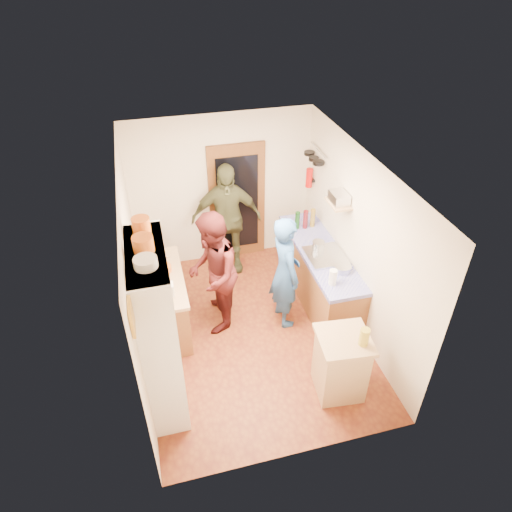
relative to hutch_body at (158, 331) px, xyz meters
name	(u,v)px	position (x,y,z in m)	size (l,w,h in m)	color
floor	(252,331)	(1.30, 0.80, -1.11)	(3.00, 4.00, 0.02)	brown
ceiling	(251,167)	(1.30, 0.80, 1.51)	(3.00, 4.00, 0.02)	silver
wall_back	(222,190)	(1.30, 2.81, 0.20)	(3.00, 0.02, 2.60)	beige
wall_front	(303,379)	(1.30, -1.21, 0.20)	(3.00, 0.02, 2.60)	beige
wall_left	(134,278)	(-0.21, 0.80, 0.20)	(0.02, 4.00, 2.60)	beige
wall_right	(358,243)	(2.81, 0.80, 0.20)	(0.02, 4.00, 2.60)	beige
door_frame	(237,203)	(1.55, 2.77, -0.05)	(0.95, 0.06, 2.10)	brown
door_glass	(238,204)	(1.55, 2.74, -0.05)	(0.70, 0.02, 1.70)	black
hutch_body	(158,331)	(0.00, 0.00, 0.00)	(0.40, 1.20, 2.20)	white
hutch_top_shelf	(145,254)	(0.00, 0.00, 1.08)	(0.40, 1.14, 0.04)	white
plate_stack	(145,263)	(0.00, -0.24, 1.15)	(0.23, 0.23, 0.10)	white
orange_pot_a	(143,244)	(0.00, 0.03, 1.18)	(0.21, 0.21, 0.17)	orange
orange_pot_b	(141,225)	(0.00, 0.39, 1.19)	(0.19, 0.19, 0.17)	orange
left_counter_base	(164,303)	(0.10, 1.25, -0.68)	(0.60, 1.40, 0.85)	brown
left_counter_top	(160,279)	(0.10, 1.25, -0.23)	(0.64, 1.44, 0.05)	tan
toaster	(165,290)	(0.15, 0.86, -0.12)	(0.22, 0.15, 0.17)	white
kettle	(156,277)	(0.05, 1.15, -0.10)	(0.18, 0.18, 0.20)	white
orange_bowl	(164,268)	(0.18, 1.38, -0.15)	(0.20, 0.20, 0.09)	orange
chopping_board	(158,255)	(0.12, 1.78, -0.19)	(0.30, 0.22, 0.03)	tan
right_counter_base	(318,275)	(2.50, 1.30, -0.68)	(0.60, 2.20, 0.84)	brown
right_counter_top	(321,252)	(2.50, 1.30, -0.23)	(0.62, 2.22, 0.06)	#1110A7
hob	(326,256)	(2.50, 1.12, -0.18)	(0.55, 0.58, 0.04)	silver
pot_on_hob	(318,245)	(2.45, 1.31, -0.10)	(0.18, 0.18, 0.12)	silver
bottle_a	(297,220)	(2.35, 1.98, -0.05)	(0.08, 0.08, 0.30)	#143F14
bottle_b	(305,219)	(2.48, 1.96, -0.04)	(0.08, 0.08, 0.31)	#591419
bottle_c	(313,218)	(2.61, 1.98, -0.05)	(0.08, 0.08, 0.31)	olive
paper_towel	(333,277)	(2.35, 0.51, -0.08)	(0.11, 0.11, 0.23)	white
mixing_bowl	(342,268)	(2.60, 0.75, -0.15)	(0.25, 0.25, 0.10)	silver
island_base	(340,366)	(2.10, -0.48, -0.67)	(0.55, 0.55, 0.86)	tan
island_top	(344,340)	(2.10, -0.48, -0.22)	(0.62, 0.62, 0.05)	tan
cutting_board	(339,337)	(2.06, -0.42, -0.21)	(0.35, 0.28, 0.02)	white
oil_jar	(364,337)	(2.27, -0.61, -0.08)	(0.11, 0.11, 0.23)	#AD9E2D
pan_rail	(319,150)	(2.76, 2.33, 0.95)	(0.02, 0.02, 0.65)	silver
pan_hang_a	(318,163)	(2.70, 2.15, 0.82)	(0.18, 0.18, 0.05)	black
pan_hang_b	(314,159)	(2.70, 2.35, 0.80)	(0.16, 0.16, 0.05)	black
pan_hang_c	(309,153)	(2.70, 2.55, 0.81)	(0.17, 0.17, 0.05)	black
wall_shelf	(338,204)	(2.67, 1.25, 0.60)	(0.26, 0.42, 0.03)	tan
radio	(339,198)	(2.67, 1.25, 0.69)	(0.22, 0.30, 0.15)	silver
ext_bracket	(312,180)	(2.77, 2.50, 0.35)	(0.06, 0.10, 0.04)	black
fire_extinguisher	(309,178)	(2.71, 2.50, 0.40)	(0.11, 0.11, 0.32)	red
picture_frame	(132,317)	(-0.18, -0.75, 0.95)	(0.03, 0.25, 0.30)	gold
person_hob	(288,273)	(1.86, 0.93, -0.22)	(0.64, 0.42, 1.76)	#28508C
person_left	(215,272)	(0.86, 1.15, -0.17)	(0.90, 0.70, 1.86)	#421314
person_back	(227,219)	(1.30, 2.42, -0.13)	(1.14, 0.47, 1.94)	#3E4026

